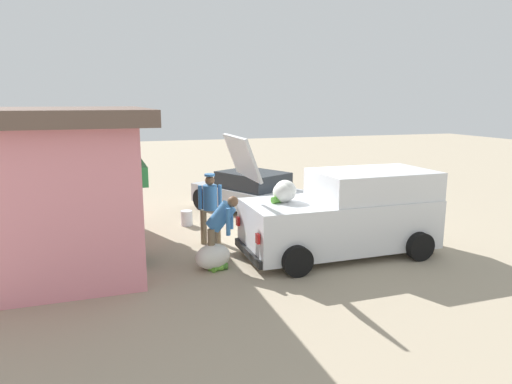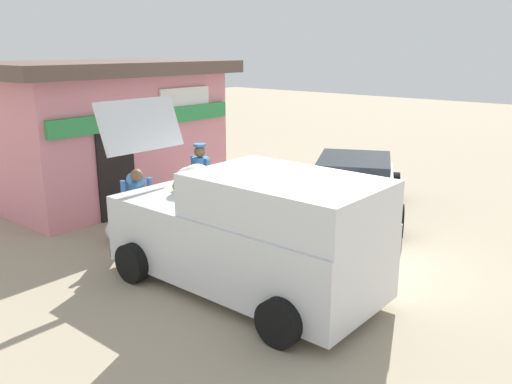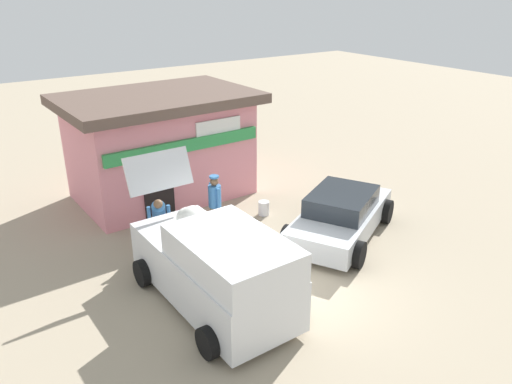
% 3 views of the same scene
% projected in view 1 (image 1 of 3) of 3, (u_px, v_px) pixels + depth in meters
% --- Properties ---
extents(ground_plane, '(60.00, 60.00, 0.00)m').
position_uv_depth(ground_plane, '(313.00, 233.00, 11.93)').
color(ground_plane, tan).
extents(storefront_bar, '(5.80, 4.04, 3.27)m').
position_uv_depth(storefront_bar, '(56.00, 183.00, 9.76)').
color(storefront_bar, pink).
rests_on(storefront_bar, ground_plane).
extents(delivery_van, '(2.20, 4.64, 2.73)m').
position_uv_depth(delivery_van, '(346.00, 213.00, 10.20)').
color(delivery_van, silver).
rests_on(delivery_van, ground_plane).
extents(parked_sedan, '(4.38, 3.44, 1.27)m').
position_uv_depth(parked_sedan, '(253.00, 193.00, 14.09)').
color(parked_sedan, '#B2B7BC').
rests_on(parked_sedan, ground_plane).
extents(vendor_standing, '(0.37, 0.57, 1.72)m').
position_uv_depth(vendor_standing, '(210.00, 204.00, 10.86)').
color(vendor_standing, '#726047').
rests_on(vendor_standing, ground_plane).
extents(customer_bending, '(0.64, 0.71, 1.50)m').
position_uv_depth(customer_bending, '(220.00, 224.00, 9.39)').
color(customer_bending, '#726047').
rests_on(customer_bending, ground_plane).
extents(unloaded_banana_pile, '(0.87, 0.96, 0.51)m').
position_uv_depth(unloaded_banana_pile, '(213.00, 257.00, 9.36)').
color(unloaded_banana_pile, silver).
rests_on(unloaded_banana_pile, ground_plane).
extents(paint_bucket, '(0.33, 0.33, 0.42)m').
position_uv_depth(paint_bucket, '(187.00, 218.00, 12.62)').
color(paint_bucket, silver).
rests_on(paint_bucket, ground_plane).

